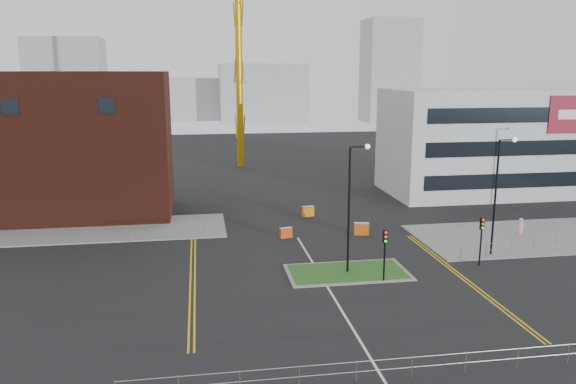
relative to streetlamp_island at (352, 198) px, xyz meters
The scene contains 27 objects.
ground 9.91m from the streetlamp_island, 105.50° to the right, with size 200.00×200.00×0.00m, color black.
pavement_left 26.80m from the streetlamp_island, 147.78° to the left, with size 28.00×8.00×0.12m, color slate.
pavement_right 21.35m from the streetlamp_island, 16.87° to the left, with size 24.00×10.00×0.12m, color slate.
island_kerb 5.38m from the streetlamp_island, behind, with size 8.60×4.60×0.08m, color slate.
grass_island 5.36m from the streetlamp_island, behind, with size 8.00×4.00×0.12m, color #27551C.
brick_building 32.20m from the streetlamp_island, 141.56° to the left, with size 24.20×10.07×14.24m.
office_block 33.78m from the streetlamp_island, 45.22° to the left, with size 25.00×12.20×12.00m.
streetlamp_island is the anchor object (origin of this frame).
streetlamp_right_near 12.17m from the streetlamp_island, ahead, with size 1.46×0.36×9.18m.
traffic_light_island 3.92m from the streetlamp_island, 48.59° to the right, with size 0.28×0.33×3.65m.
traffic_light_right 10.19m from the streetlamp_island, ahead, with size 0.28×0.33×3.65m.
railing_front 14.91m from the streetlamp_island, 99.00° to the right, with size 24.05×0.05×1.10m.
railing_left 17.22m from the streetlamp_island, 142.89° to the left, with size 6.05×0.05×1.10m.
railing_right 19.18m from the streetlamp_island, 10.84° to the left, with size 19.05×5.05×1.10m.
centre_line 8.38m from the streetlamp_island, 110.29° to the right, with size 0.15×30.00×0.01m, color silver.
yellow_left_a 12.61m from the streetlamp_island, 169.89° to the left, with size 0.12×24.00×0.01m, color gold.
yellow_left_b 12.35m from the streetlamp_island, 169.62° to the left, with size 0.12×24.00×0.01m, color gold.
yellow_right_a 9.29m from the streetlamp_island, 15.36° to the right, with size 0.12×20.00×0.01m, color gold.
yellow_right_b 9.53m from the streetlamp_island, 14.78° to the right, with size 0.12×20.00×0.01m, color gold.
skyline_a 119.82m from the streetlamp_island, 110.65° to the left, with size 18.00×12.00×22.00m, color gray.
skyline_b 122.28m from the streetlamp_island, 86.35° to the left, with size 24.00×12.00×16.00m, color gray.
skyline_c 124.87m from the streetlamp_island, 69.91° to the left, with size 14.00×12.00×28.00m, color gray.
skyline_d 132.40m from the streetlamp_island, 94.43° to the left, with size 30.00×12.00×12.00m, color gray.
pedestrian 18.03m from the streetlamp_island, 19.10° to the left, with size 0.67×0.44×1.84m, color pink.
barrier_left 10.88m from the streetlamp_island, 109.38° to the left, with size 1.12×0.61×0.90m.
barrier_mid 16.72m from the streetlamp_island, 89.89° to the left, with size 1.26×0.61×1.02m.
barrier_right 10.77m from the streetlamp_island, 69.07° to the left, with size 1.35×0.66×1.09m.
Camera 1 is at (-8.09, -28.55, 14.02)m, focal length 35.00 mm.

